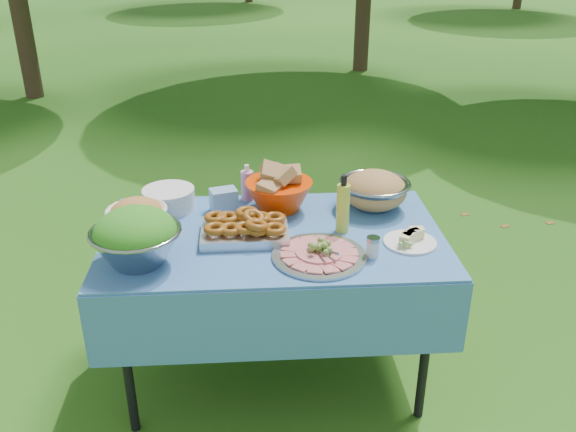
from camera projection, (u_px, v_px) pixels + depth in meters
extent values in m
plane|color=#0D3509|center=(275.00, 373.00, 2.96)|extent=(80.00, 80.00, 0.00)
cube|color=#70B4D8|center=(275.00, 308.00, 2.80)|extent=(1.46, 0.86, 0.76)
cylinder|color=white|center=(169.00, 199.00, 2.85)|extent=(0.31, 0.31, 0.10)
cube|color=#7DA7D4|center=(224.00, 200.00, 2.82)|extent=(0.14, 0.12, 0.11)
cylinder|color=pink|center=(247.00, 182.00, 2.93)|extent=(0.07, 0.07, 0.18)
cube|color=silver|center=(245.00, 228.00, 2.59)|extent=(0.37, 0.26, 0.09)
cylinder|color=#A4A7AB|center=(319.00, 248.00, 2.43)|extent=(0.49, 0.49, 0.09)
cylinder|color=#BECB37|center=(343.00, 204.00, 2.61)|extent=(0.07, 0.07, 0.26)
cylinder|color=white|center=(410.00, 237.00, 2.54)|extent=(0.26, 0.26, 0.06)
cylinder|color=silver|center=(373.00, 247.00, 2.44)|extent=(0.07, 0.07, 0.09)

